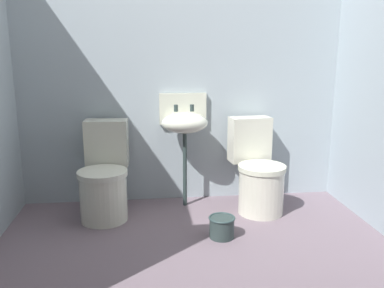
# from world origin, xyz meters

# --- Properties ---
(ground_plane) EXTENTS (3.26, 2.49, 0.08)m
(ground_plane) POSITION_xyz_m (0.00, 0.00, -0.04)
(ground_plane) COLOR slate
(wall_back) EXTENTS (3.26, 0.10, 2.24)m
(wall_back) POSITION_xyz_m (0.00, 1.09, 1.12)
(wall_back) COLOR #A3B1BA
(wall_back) RESTS_ON ground
(toilet_left) EXTENTS (0.42, 0.61, 0.78)m
(toilet_left) POSITION_xyz_m (-0.68, 0.69, 0.32)
(toilet_left) COLOR silver
(toilet_left) RESTS_ON ground
(toilet_right) EXTENTS (0.45, 0.63, 0.78)m
(toilet_right) POSITION_xyz_m (0.62, 0.69, 0.32)
(toilet_right) COLOR silver
(toilet_right) RESTS_ON ground
(sink) EXTENTS (0.42, 0.35, 0.99)m
(sink) POSITION_xyz_m (0.01, 0.88, 0.75)
(sink) COLOR #2F3E3D
(sink) RESTS_ON ground
(bucket) EXTENTS (0.20, 0.20, 0.16)m
(bucket) POSITION_xyz_m (0.21, 0.18, 0.09)
(bucket) COLOR #2F3E3D
(bucket) RESTS_ON ground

